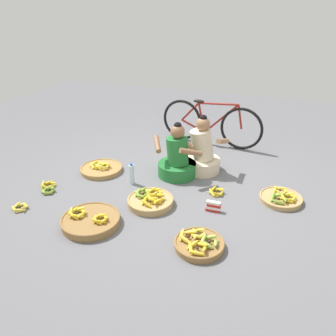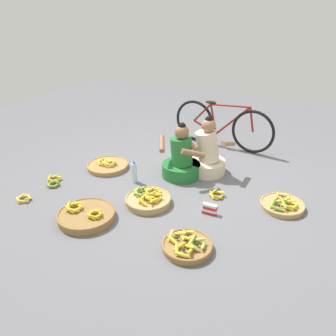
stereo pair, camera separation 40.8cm
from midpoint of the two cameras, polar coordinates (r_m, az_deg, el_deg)
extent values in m
plane|color=slate|center=(4.41, -1.75, -3.06)|extent=(10.00, 10.00, 0.00)
cylinder|color=#237233|center=(4.63, -0.98, -0.26)|extent=(0.52, 0.52, 0.18)
cylinder|color=#237233|center=(4.51, -1.01, 2.85)|extent=(0.36, 0.34, 0.39)
sphere|color=#8C6042|center=(4.41, -1.04, 6.06)|extent=(0.19, 0.19, 0.19)
sphere|color=black|center=(4.38, -1.04, 6.99)|extent=(0.10, 0.10, 0.10)
cylinder|color=#8C6042|center=(4.54, -4.38, 3.96)|extent=(0.21, 0.30, 0.16)
cylinder|color=#8C6042|center=(4.28, 1.12, 2.58)|extent=(0.29, 0.24, 0.16)
cylinder|color=beige|center=(4.77, 3.13, 0.54)|extent=(0.52, 0.52, 0.18)
cylinder|color=beige|center=(4.64, 3.22, 3.86)|extent=(0.42, 0.39, 0.46)
sphere|color=#9E704C|center=(4.54, 3.32, 7.30)|extent=(0.19, 0.19, 0.19)
sphere|color=black|center=(4.51, 3.34, 8.21)|extent=(0.10, 0.10, 0.10)
cylinder|color=#9E704C|center=(4.50, 0.22, 4.31)|extent=(0.31, 0.18, 0.16)
cylinder|color=#9E704C|center=(4.56, 6.65, 4.44)|extent=(0.13, 0.32, 0.16)
torus|color=black|center=(5.78, 0.32, 8.03)|extent=(0.68, 0.11, 0.68)
torus|color=black|center=(5.45, 10.10, 6.43)|extent=(0.68, 0.11, 0.68)
cylinder|color=maroon|center=(5.51, 6.73, 8.10)|extent=(0.55, 0.09, 0.55)
cylinder|color=maroon|center=(5.62, 3.57, 8.35)|extent=(0.15, 0.05, 0.49)
cylinder|color=maroon|center=(5.46, 6.26, 10.59)|extent=(0.65, 0.10, 0.08)
cylinder|color=maroon|center=(5.73, 2.18, 7.01)|extent=(0.42, 0.07, 0.18)
cylinder|color=maroon|center=(5.68, 1.66, 9.38)|extent=(0.32, 0.06, 0.35)
cylinder|color=maroon|center=(5.40, 9.85, 8.37)|extent=(0.11, 0.04, 0.38)
ellipsoid|color=black|center=(5.57, 3.07, 11.07)|extent=(0.18, 0.08, 0.05)
cylinder|color=tan|center=(4.23, 15.76, -5.08)|extent=(0.49, 0.49, 0.05)
torus|color=tan|center=(4.22, 15.81, -4.77)|extent=(0.50, 0.50, 0.02)
ellipsoid|color=yellow|center=(4.17, 17.74, -5.03)|extent=(0.06, 0.15, 0.07)
ellipsoid|color=yellow|center=(4.23, 17.42, -4.54)|extent=(0.14, 0.11, 0.06)
ellipsoid|color=yellow|center=(4.23, 16.89, -4.32)|extent=(0.15, 0.05, 0.08)
ellipsoid|color=yellow|center=(4.20, 16.06, -4.50)|extent=(0.08, 0.15, 0.08)
ellipsoid|color=yellow|center=(4.14, 16.10, -4.86)|extent=(0.11, 0.14, 0.09)
ellipsoid|color=yellow|center=(4.12, 16.68, -5.26)|extent=(0.15, 0.05, 0.06)
ellipsoid|color=yellow|center=(4.13, 17.34, -5.21)|extent=(0.14, 0.12, 0.08)
sphere|color=#382D19|center=(4.18, 16.87, -4.81)|extent=(0.03, 0.03, 0.03)
ellipsoid|color=yellow|center=(4.32, 16.54, -3.71)|extent=(0.06, 0.14, 0.07)
ellipsoid|color=yellow|center=(4.36, 15.80, -3.34)|extent=(0.14, 0.03, 0.05)
ellipsoid|color=yellow|center=(4.31, 14.88, -3.55)|extent=(0.03, 0.14, 0.06)
ellipsoid|color=yellow|center=(4.25, 15.50, -4.01)|extent=(0.14, 0.05, 0.08)
sphere|color=#382D19|center=(4.31, 15.71, -3.70)|extent=(0.03, 0.03, 0.03)
ellipsoid|color=olive|center=(4.12, 16.37, -5.16)|extent=(0.05, 0.16, 0.08)
ellipsoid|color=olive|center=(4.17, 15.38, -4.48)|extent=(0.16, 0.06, 0.10)
ellipsoid|color=olive|center=(4.12, 14.45, -4.82)|extent=(0.06, 0.16, 0.09)
ellipsoid|color=olive|center=(4.06, 15.29, -5.61)|extent=(0.16, 0.04, 0.06)
sphere|color=#382D19|center=(4.12, 15.39, -5.09)|extent=(0.03, 0.03, 0.03)
cylinder|color=tan|center=(4.02, -5.88, -5.75)|extent=(0.53, 0.53, 0.07)
torus|color=tan|center=(4.00, -5.90, -5.30)|extent=(0.54, 0.54, 0.02)
ellipsoid|color=gold|center=(3.91, -4.21, -5.45)|extent=(0.07, 0.17, 0.08)
ellipsoid|color=gold|center=(4.00, -4.39, -4.64)|extent=(0.16, 0.08, 0.10)
ellipsoid|color=gold|center=(4.01, -5.47, -4.63)|extent=(0.13, 0.15, 0.09)
ellipsoid|color=gold|center=(3.93, -6.03, -5.31)|extent=(0.14, 0.14, 0.09)
ellipsoid|color=gold|center=(3.89, -5.19, -5.64)|extent=(0.16, 0.08, 0.09)
sphere|color=#382D19|center=(3.95, -5.04, -5.19)|extent=(0.03, 0.03, 0.03)
ellipsoid|color=gold|center=(4.05, -4.24, -4.38)|extent=(0.04, 0.16, 0.06)
ellipsoid|color=gold|center=(4.09, -4.24, -4.02)|extent=(0.13, 0.13, 0.07)
ellipsoid|color=gold|center=(4.13, -4.93, -3.75)|extent=(0.16, 0.06, 0.07)
ellipsoid|color=gold|center=(4.12, -5.58, -3.80)|extent=(0.12, 0.14, 0.07)
ellipsoid|color=gold|center=(4.06, -6.09, -4.34)|extent=(0.11, 0.14, 0.07)
ellipsoid|color=gold|center=(4.03, -5.87, -4.60)|extent=(0.15, 0.09, 0.06)
ellipsoid|color=gold|center=(4.01, -5.00, -4.69)|extent=(0.14, 0.11, 0.07)
sphere|color=#382D19|center=(4.07, -5.14, -4.25)|extent=(0.03, 0.03, 0.03)
ellipsoid|color=#8CAD38|center=(4.02, -6.40, -4.56)|extent=(0.07, 0.15, 0.09)
ellipsoid|color=#8CAD38|center=(4.09, -6.42, -3.99)|extent=(0.15, 0.09, 0.08)
ellipsoid|color=#8CAD38|center=(4.11, -7.35, -3.85)|extent=(0.14, 0.13, 0.09)
ellipsoid|color=#8CAD38|center=(4.09, -7.92, -4.11)|extent=(0.04, 0.15, 0.09)
ellipsoid|color=#8CAD38|center=(4.03, -7.95, -4.54)|extent=(0.14, 0.12, 0.09)
ellipsoid|color=#8CAD38|center=(4.00, -7.29, -4.85)|extent=(0.15, 0.08, 0.07)
sphere|color=#382D19|center=(4.06, -7.11, -4.38)|extent=(0.03, 0.03, 0.03)
ellipsoid|color=gold|center=(3.88, -4.99, -5.77)|extent=(0.06, 0.16, 0.08)
ellipsoid|color=gold|center=(3.96, -5.71, -5.20)|extent=(0.16, 0.06, 0.06)
ellipsoid|color=gold|center=(3.93, -6.92, -5.48)|extent=(0.04, 0.16, 0.08)
ellipsoid|color=gold|center=(3.85, -6.65, -6.05)|extent=(0.16, 0.07, 0.09)
sphere|color=#382D19|center=(3.90, -5.99, -5.71)|extent=(0.03, 0.03, 0.03)
cylinder|color=#A87F47|center=(4.90, -13.44, -0.28)|extent=(0.57, 0.57, 0.05)
torus|color=#A87F47|center=(4.88, -13.48, 0.00)|extent=(0.59, 0.59, 0.02)
ellipsoid|color=yellow|center=(4.83, -12.49, 0.21)|extent=(0.06, 0.16, 0.08)
ellipsoid|color=yellow|center=(4.88, -12.50, 0.55)|extent=(0.15, 0.12, 0.10)
ellipsoid|color=yellow|center=(4.92, -13.03, 0.60)|extent=(0.16, 0.08, 0.07)
ellipsoid|color=yellow|center=(4.91, -13.73, 0.47)|extent=(0.09, 0.16, 0.07)
ellipsoid|color=yellow|center=(4.88, -14.00, 0.36)|extent=(0.07, 0.16, 0.09)
ellipsoid|color=yellow|center=(4.82, -13.89, 0.04)|extent=(0.16, 0.09, 0.09)
ellipsoid|color=yellow|center=(4.79, -13.15, -0.01)|extent=(0.14, 0.12, 0.10)
sphere|color=#382D19|center=(4.86, -13.23, 0.24)|extent=(0.03, 0.03, 0.03)
ellipsoid|color=yellow|center=(4.86, -13.49, 0.28)|extent=(0.05, 0.16, 0.08)
ellipsoid|color=yellow|center=(4.93, -13.35, 0.62)|extent=(0.15, 0.12, 0.06)
ellipsoid|color=yellow|center=(4.96, -13.67, 0.77)|extent=(0.16, 0.03, 0.07)
ellipsoid|color=yellow|center=(4.96, -14.62, 0.69)|extent=(0.08, 0.16, 0.08)
ellipsoid|color=yellow|center=(4.91, -14.95, 0.34)|extent=(0.12, 0.15, 0.08)
ellipsoid|color=yellow|center=(4.87, -14.70, 0.08)|extent=(0.16, 0.06, 0.06)
ellipsoid|color=yellow|center=(4.85, -13.84, 0.12)|extent=(0.12, 0.15, 0.07)
sphere|color=#382D19|center=(4.91, -14.11, 0.41)|extent=(0.03, 0.03, 0.03)
cylinder|color=olive|center=(3.37, 1.71, -12.87)|extent=(0.48, 0.48, 0.06)
torus|color=olive|center=(3.35, 1.72, -12.46)|extent=(0.49, 0.49, 0.02)
ellipsoid|color=#9EB747|center=(3.32, 4.46, -12.46)|extent=(0.06, 0.15, 0.06)
ellipsoid|color=#9EB747|center=(3.36, 3.66, -11.59)|extent=(0.14, 0.04, 0.09)
ellipsoid|color=#9EB747|center=(3.34, 2.39, -12.01)|extent=(0.05, 0.14, 0.08)
ellipsoid|color=#9EB747|center=(3.27, 3.01, -12.88)|extent=(0.14, 0.04, 0.09)
sphere|color=#382D19|center=(3.32, 3.38, -12.32)|extent=(0.03, 0.03, 0.03)
ellipsoid|color=yellow|center=(3.41, 2.45, -11.24)|extent=(0.05, 0.13, 0.06)
ellipsoid|color=yellow|center=(3.46, 1.94, -10.45)|extent=(0.12, 0.03, 0.07)
ellipsoid|color=yellow|center=(3.44, 0.77, -10.88)|extent=(0.05, 0.12, 0.06)
ellipsoid|color=yellow|center=(3.38, 1.52, -11.52)|extent=(0.13, 0.06, 0.06)
sphere|color=#382D19|center=(3.43, 1.65, -10.96)|extent=(0.03, 0.03, 0.03)
ellipsoid|color=yellow|center=(3.37, 1.06, -11.51)|extent=(0.06, 0.15, 0.09)
ellipsoid|color=yellow|center=(3.42, 0.34, -10.80)|extent=(0.15, 0.04, 0.09)
ellipsoid|color=yellow|center=(3.39, -1.16, -11.25)|extent=(0.05, 0.15, 0.09)
ellipsoid|color=yellow|center=(3.33, -0.70, -12.02)|extent=(0.15, 0.07, 0.09)
sphere|color=#382D19|center=(3.38, -0.07, -11.52)|extent=(0.03, 0.03, 0.03)
ellipsoid|color=yellow|center=(3.23, 2.46, -13.48)|extent=(0.05, 0.15, 0.09)
ellipsoid|color=yellow|center=(3.28, 2.04, -12.77)|extent=(0.15, 0.08, 0.08)
ellipsoid|color=yellow|center=(3.28, 0.54, -12.85)|extent=(0.10, 0.15, 0.06)
ellipsoid|color=yellow|center=(3.24, 0.13, -13.43)|extent=(0.10, 0.15, 0.08)
ellipsoid|color=yellow|center=(3.20, 1.11, -14.18)|extent=(0.15, 0.06, 0.06)
sphere|color=#382D19|center=(3.25, 1.30, -13.40)|extent=(0.03, 0.03, 0.03)
cylinder|color=olive|center=(3.81, -15.85, -8.68)|extent=(0.62, 0.62, 0.08)
torus|color=olive|center=(3.79, -15.92, -8.19)|extent=(0.63, 0.63, 0.02)
ellipsoid|color=gold|center=(3.68, -13.63, -8.52)|extent=(0.04, 0.13, 0.06)
ellipsoid|color=gold|center=(3.71, -13.57, -8.10)|extent=(0.12, 0.11, 0.07)
ellipsoid|color=gold|center=(3.75, -14.21, -7.84)|extent=(0.13, 0.07, 0.07)
ellipsoid|color=gold|center=(3.75, -14.86, -8.00)|extent=(0.08, 0.13, 0.06)
ellipsoid|color=gold|center=(3.72, -15.25, -8.36)|extent=(0.08, 0.13, 0.05)
ellipsoid|color=gold|center=(3.67, -14.96, -8.77)|extent=(0.13, 0.04, 0.07)
ellipsoid|color=gold|center=(3.66, -14.45, -8.80)|extent=(0.13, 0.09, 0.07)
sphere|color=#382D19|center=(3.71, -14.41, -8.35)|extent=(0.03, 0.03, 0.03)
ellipsoid|color=yellow|center=(3.82, -17.23, -7.58)|extent=(0.05, 0.15, 0.06)
ellipsoid|color=yellow|center=(3.87, -17.06, -7.01)|extent=(0.14, 0.12, 0.08)
ellipsoid|color=yellow|center=(3.91, -17.57, -6.70)|extent=(0.15, 0.06, 0.09)
ellipsoid|color=yellow|center=(3.91, -18.46, -6.91)|extent=(0.09, 0.15, 0.07)
ellipsoid|color=yellow|center=(3.88, -18.91, -7.19)|extent=(0.09, 0.15, 0.09)
ellipsoid|color=yellow|center=(3.82, -18.63, -7.66)|extent=(0.15, 0.05, 0.09)
ellipsoid|color=yellow|center=(3.81, -18.00, -7.78)|extent=(0.14, 0.11, 0.08)
sphere|color=#382D19|center=(3.86, -17.97, -7.29)|extent=(0.03, 0.03, 0.03)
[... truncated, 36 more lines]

